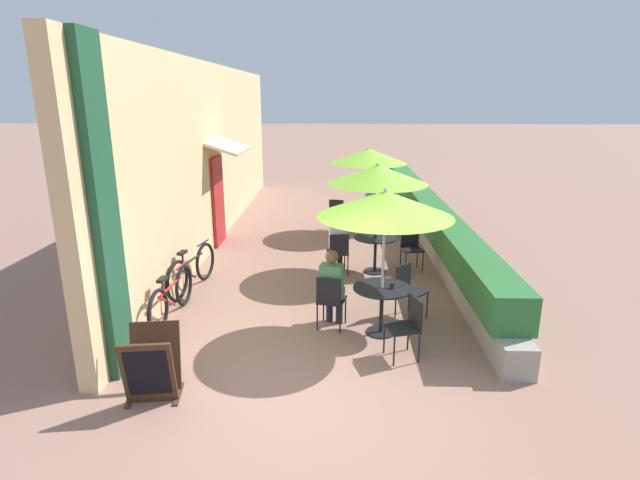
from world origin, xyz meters
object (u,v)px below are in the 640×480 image
at_px(patio_table_mid, 375,245).
at_px(bicycle_leaning, 172,297).
at_px(patio_umbrella_near, 385,204).
at_px(cafe_chair_near_left, 330,298).
at_px(patio_umbrella_mid, 378,174).
at_px(coffee_cup_mid, 375,236).
at_px(patio_umbrella_far, 368,156).
at_px(cafe_chair_near_back, 408,287).
at_px(coffee_cup_near, 392,285).
at_px(cafe_chair_far_left, 397,214).
at_px(menu_board, 152,365).
at_px(patio_table_near, 382,298).
at_px(seated_patron_mid_left, 337,240).
at_px(patio_table_far, 367,211).
at_px(cafe_chair_mid_left, 338,250).
at_px(cafe_chair_mid_right, 411,245).
at_px(cafe_chair_far_right, 337,212).
at_px(seated_patron_near_left, 332,285).
at_px(cafe_chair_near_right, 408,323).
at_px(bicycle_second, 192,270).

relative_size(patio_table_mid, bicycle_leaning, 0.48).
xyz_separation_m(patio_umbrella_near, cafe_chair_near_left, (-0.77, 0.11, -1.49)).
xyz_separation_m(patio_table_mid, patio_umbrella_mid, (-0.00, 0.00, 1.44)).
height_order(coffee_cup_mid, patio_umbrella_far, patio_umbrella_far).
bearing_deg(cafe_chair_near_back, bicycle_leaning, -43.11).
relative_size(coffee_cup_near, patio_umbrella_mid, 0.04).
height_order(cafe_chair_near_left, cafe_chair_far_left, same).
bearing_deg(patio_umbrella_mid, menu_board, -123.47).
height_order(patio_table_near, seated_patron_mid_left, seated_patron_mid_left).
distance_m(patio_table_mid, patio_table_far, 3.07).
distance_m(cafe_chair_near_back, cafe_chair_mid_left, 2.23).
relative_size(cafe_chair_mid_right, cafe_chair_far_right, 1.00).
distance_m(cafe_chair_near_left, coffee_cup_near, 0.96).
xyz_separation_m(patio_umbrella_near, patio_table_far, (0.13, 5.81, -1.44)).
bearing_deg(patio_table_mid, seated_patron_near_left, -108.81).
distance_m(patio_umbrella_far, cafe_chair_far_right, 1.68).
relative_size(patio_umbrella_near, cafe_chair_near_right, 2.57).
height_order(patio_table_mid, bicycle_second, bicycle_second).
xyz_separation_m(seated_patron_mid_left, patio_table_far, (0.78, 3.16, -0.12)).
xyz_separation_m(cafe_chair_near_left, patio_table_mid, (0.88, 2.62, 0.05)).
xyz_separation_m(cafe_chair_near_left, seated_patron_near_left, (0.03, 0.11, 0.17)).
bearing_deg(patio_table_near, seated_patron_near_left, 163.28).
xyz_separation_m(patio_umbrella_near, coffee_cup_mid, (0.10, 2.66, -1.22)).
bearing_deg(patio_umbrella_far, cafe_chair_near_right, -88.60).
bearing_deg(cafe_chair_mid_right, patio_umbrella_mid, 5.65).
relative_size(patio_umbrella_mid, cafe_chair_mid_right, 2.57).
bearing_deg(cafe_chair_near_right, coffee_cup_near, -4.27).
xyz_separation_m(seated_patron_mid_left, bicycle_second, (-2.69, -0.98, -0.30)).
bearing_deg(cafe_chair_near_left, bicycle_leaning, -172.80).
distance_m(coffee_cup_near, cafe_chair_mid_right, 3.06).
bearing_deg(patio_umbrella_near, menu_board, -148.41).
bearing_deg(patio_umbrella_far, cafe_chair_mid_left, -103.10).
height_order(cafe_chair_far_left, bicycle_second, cafe_chair_far_left).
distance_m(cafe_chair_far_right, menu_board, 7.98).
distance_m(bicycle_leaning, bicycle_second, 1.25).
relative_size(cafe_chair_near_right, cafe_chair_mid_right, 1.00).
bearing_deg(patio_umbrella_near, cafe_chair_near_back, 51.55).
bearing_deg(seated_patron_near_left, bicycle_second, 164.96).
bearing_deg(coffee_cup_near, cafe_chair_near_right, -78.37).
bearing_deg(patio_umbrella_near, patio_umbrella_far, 88.76).
xyz_separation_m(patio_table_mid, cafe_chair_mid_right, (0.75, 0.20, -0.05)).
bearing_deg(patio_umbrella_far, cafe_chair_far_left, -7.59).
xyz_separation_m(seated_patron_near_left, seated_patron_mid_left, (0.09, 2.43, 0.00)).
bearing_deg(cafe_chair_far_left, patio_table_near, 94.32).
relative_size(cafe_chair_mid_left, cafe_chair_far_left, 1.00).
xyz_separation_m(cafe_chair_near_back, cafe_chair_mid_left, (-1.12, 1.93, 0.00)).
relative_size(patio_umbrella_mid, coffee_cup_mid, 24.85).
xyz_separation_m(cafe_chair_near_left, coffee_cup_mid, (0.87, 2.55, 0.27)).
distance_m(patio_table_near, cafe_chair_mid_right, 3.06).
bearing_deg(bicycle_second, patio_umbrella_mid, 28.69).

